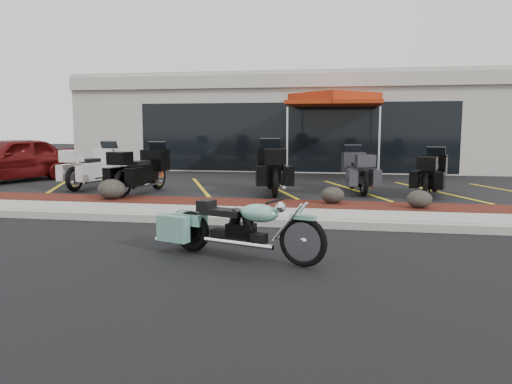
% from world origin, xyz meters
% --- Properties ---
extents(ground, '(90.00, 90.00, 0.00)m').
position_xyz_m(ground, '(0.00, 0.00, 0.00)').
color(ground, black).
rests_on(ground, ground).
extents(curb, '(24.00, 0.25, 0.15)m').
position_xyz_m(curb, '(0.00, 0.90, 0.07)').
color(curb, gray).
rests_on(curb, ground).
extents(sidewalk, '(24.00, 1.20, 0.15)m').
position_xyz_m(sidewalk, '(0.00, 1.60, 0.07)').
color(sidewalk, gray).
rests_on(sidewalk, ground).
extents(mulch_bed, '(24.00, 1.20, 0.16)m').
position_xyz_m(mulch_bed, '(0.00, 2.80, 0.08)').
color(mulch_bed, '#34140B').
rests_on(mulch_bed, ground).
extents(upper_lot, '(26.00, 9.60, 0.15)m').
position_xyz_m(upper_lot, '(0.00, 8.20, 0.07)').
color(upper_lot, black).
rests_on(upper_lot, ground).
extents(dealership_building, '(18.00, 8.16, 4.00)m').
position_xyz_m(dealership_building, '(0.00, 14.47, 2.01)').
color(dealership_building, '#A5A195').
rests_on(dealership_building, ground).
extents(boulder_left, '(0.68, 0.57, 0.48)m').
position_xyz_m(boulder_left, '(-3.54, 2.70, 0.40)').
color(boulder_left, black).
rests_on(boulder_left, mulch_bed).
extents(boulder_mid, '(0.52, 0.44, 0.37)m').
position_xyz_m(boulder_mid, '(1.69, 2.96, 0.35)').
color(boulder_mid, black).
rests_on(boulder_mid, mulch_bed).
extents(boulder_right, '(0.53, 0.45, 0.38)m').
position_xyz_m(boulder_right, '(3.53, 2.61, 0.35)').
color(boulder_right, black).
rests_on(boulder_right, mulch_bed).
extents(hero_cruiser, '(2.67, 1.46, 0.91)m').
position_xyz_m(hero_cruiser, '(1.43, -1.85, 0.46)').
color(hero_cruiser, '#6FAD9C').
rests_on(hero_cruiser, ground).
extents(touring_white, '(1.15, 2.36, 1.32)m').
position_xyz_m(touring_white, '(-4.99, 5.53, 0.81)').
color(touring_white, silver).
rests_on(touring_white, upper_lot).
extents(touring_black_front, '(1.26, 2.42, 1.34)m').
position_xyz_m(touring_black_front, '(-3.14, 4.70, 0.82)').
color(touring_black_front, black).
rests_on(touring_black_front, upper_lot).
extents(touring_black_mid, '(1.44, 2.60, 1.43)m').
position_xyz_m(touring_black_mid, '(-0.11, 5.37, 0.86)').
color(touring_black_mid, black).
rests_on(touring_black_mid, upper_lot).
extents(touring_grey, '(1.18, 2.25, 1.25)m').
position_xyz_m(touring_grey, '(2.16, 5.81, 0.77)').
color(touring_grey, '#323238').
rests_on(touring_grey, upper_lot).
extents(touring_black_rear, '(1.35, 2.23, 1.21)m').
position_xyz_m(touring_black_rear, '(4.33, 5.52, 0.76)').
color(touring_black_rear, black).
rests_on(touring_black_rear, upper_lot).
extents(parked_car, '(3.08, 4.50, 1.42)m').
position_xyz_m(parked_car, '(-8.51, 5.82, 0.86)').
color(parked_car, '#4F0B0B').
rests_on(parked_car, upper_lot).
extents(traffic_cone, '(0.39, 0.39, 0.50)m').
position_xyz_m(traffic_cone, '(-0.53, 8.06, 0.40)').
color(traffic_cone, '#F63908').
rests_on(traffic_cone, upper_lot).
extents(popup_canopy, '(3.52, 3.52, 2.88)m').
position_xyz_m(popup_canopy, '(1.55, 9.12, 2.76)').
color(popup_canopy, silver).
rests_on(popup_canopy, upper_lot).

